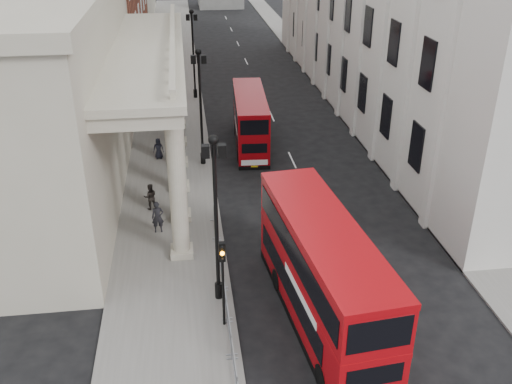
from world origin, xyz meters
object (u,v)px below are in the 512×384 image
(bus_far, at_px, (250,119))
(lamp_post_north, at_px, (193,48))
(lamp_post_south, at_px, (216,210))
(pedestrian_b, at_px, (150,197))
(bus_near, at_px, (322,272))
(pedestrian_a, at_px, (158,217))
(traffic_light, at_px, (223,269))
(pedestrian_c, at_px, (158,148))
(lamp_post_mid, at_px, (200,100))

(bus_far, bearing_deg, lamp_post_north, 110.13)
(lamp_post_south, relative_size, pedestrian_b, 4.93)
(lamp_post_north, relative_size, bus_far, 0.87)
(lamp_post_north, distance_m, bus_near, 34.46)
(bus_near, bearing_deg, pedestrian_a, 124.79)
(traffic_light, height_order, pedestrian_c, traffic_light)
(traffic_light, relative_size, pedestrian_b, 2.55)
(lamp_post_south, distance_m, pedestrian_c, 18.09)
(lamp_post_north, xyz_separation_m, pedestrian_a, (-3.00, -25.41, -3.85))
(bus_near, xyz_separation_m, pedestrian_b, (-7.98, 11.50, -1.63))
(lamp_post_south, height_order, bus_far, lamp_post_south)
(bus_near, bearing_deg, traffic_light, 173.21)
(lamp_post_north, relative_size, pedestrian_c, 5.35)
(lamp_post_north, height_order, traffic_light, lamp_post_north)
(traffic_light, xyz_separation_m, bus_far, (3.76, 21.32, -0.96))
(traffic_light, bearing_deg, lamp_post_north, 90.17)
(pedestrian_a, height_order, pedestrian_c, pedestrian_a)
(lamp_post_south, relative_size, lamp_post_mid, 1.00)
(lamp_post_north, height_order, pedestrian_b, lamp_post_north)
(lamp_post_south, bearing_deg, bus_near, -25.10)
(traffic_light, relative_size, bus_far, 0.45)
(bus_near, distance_m, pedestrian_c, 20.96)
(bus_far, distance_m, pedestrian_a, 14.47)
(pedestrian_a, bearing_deg, pedestrian_c, 87.61)
(pedestrian_b, bearing_deg, lamp_post_south, 102.28)
(lamp_post_north, relative_size, bus_near, 0.71)
(pedestrian_c, bearing_deg, bus_near, -66.46)
(bus_far, xyz_separation_m, pedestrian_a, (-6.85, -12.70, -1.08))
(pedestrian_a, bearing_deg, bus_far, 58.16)
(pedestrian_b, bearing_deg, pedestrian_c, -100.49)
(lamp_post_north, xyz_separation_m, bus_far, (3.86, -12.70, -2.77))
(lamp_post_south, xyz_separation_m, lamp_post_north, (0.00, 32.00, 0.00))
(lamp_post_mid, distance_m, pedestrian_b, 8.45)
(traffic_light, xyz_separation_m, pedestrian_a, (-3.10, 8.61, -2.04))
(lamp_post_north, distance_m, pedestrian_a, 25.87)
(lamp_post_mid, relative_size, traffic_light, 1.93)
(lamp_post_mid, relative_size, bus_near, 0.71)
(bus_far, relative_size, pedestrian_b, 5.70)
(traffic_light, height_order, pedestrian_a, traffic_light)
(bus_far, distance_m, pedestrian_c, 7.43)
(pedestrian_c, bearing_deg, traffic_light, -78.30)
(pedestrian_b, bearing_deg, pedestrian_a, 92.30)
(lamp_post_north, relative_size, pedestrian_b, 4.93)
(pedestrian_c, bearing_deg, bus_far, 17.46)
(pedestrian_a, distance_m, pedestrian_b, 2.87)
(pedestrian_b, height_order, pedestrian_c, pedestrian_b)
(bus_near, relative_size, pedestrian_c, 7.53)
(pedestrian_a, relative_size, pedestrian_c, 1.21)
(lamp_post_mid, bearing_deg, bus_near, -76.15)
(lamp_post_mid, height_order, pedestrian_b, lamp_post_mid)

